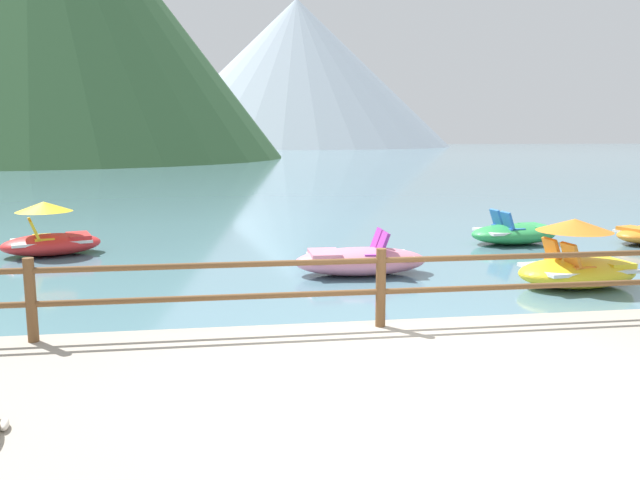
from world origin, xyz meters
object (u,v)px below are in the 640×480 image
at_px(pedal_boat_0, 360,260).
at_px(pedal_boat_4, 514,233).
at_px(pedal_boat_3, 51,237).
at_px(pedal_boat_2, 577,263).

distance_m(pedal_boat_0, pedal_boat_4, 5.37).
height_order(pedal_boat_0, pedal_boat_3, pedal_boat_3).
bearing_deg(pedal_boat_3, pedal_boat_0, -25.49).
relative_size(pedal_boat_0, pedal_boat_3, 1.07).
distance_m(pedal_boat_0, pedal_boat_2, 3.92).
height_order(pedal_boat_3, pedal_boat_4, pedal_boat_3).
relative_size(pedal_boat_0, pedal_boat_4, 1.10).
height_order(pedal_boat_2, pedal_boat_4, pedal_boat_2).
relative_size(pedal_boat_2, pedal_boat_3, 0.98).
distance_m(pedal_boat_2, pedal_boat_4, 4.57).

